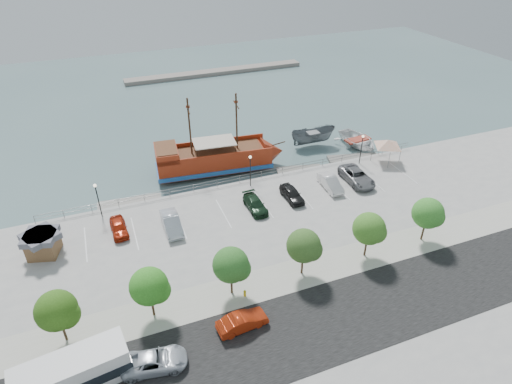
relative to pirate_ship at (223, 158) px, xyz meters
name	(u,v)px	position (x,y,z in m)	size (l,w,h in m)	color
ground	(270,221)	(1.46, -13.26, -1.89)	(160.00, 160.00, 0.00)	#4C6769
land_slab	(377,369)	(1.46, -34.26, -1.49)	(100.00, 58.00, 1.20)	gray
street	(343,316)	(1.46, -29.26, -0.88)	(100.00, 8.00, 0.04)	black
sidewalk	(311,270)	(1.46, -23.26, -0.88)	(100.00, 4.00, 0.05)	#AAA896
seawall_railing	(247,177)	(1.46, -5.46, -0.37)	(50.00, 0.06, 1.00)	slate
far_shore	(216,72)	(11.46, 41.74, -1.49)	(40.00, 3.00, 0.80)	gray
pirate_ship	(223,158)	(0.00, 0.00, 0.00)	(18.12, 6.51, 11.31)	maroon
patrol_boat	(313,138)	(14.93, 2.17, -0.56)	(2.60, 6.92, 2.68)	#585E63
speedboat	(357,142)	(21.27, -0.44, -1.13)	(5.28, 7.39, 1.53)	white
dock_west	(130,203)	(-13.22, -4.06, -1.68)	(7.60, 2.17, 0.43)	gray
dock_mid	(299,170)	(9.69, -4.06, -1.71)	(6.31, 1.80, 0.36)	slate
dock_east	(353,159)	(18.37, -4.06, -1.68)	(7.42, 2.12, 0.42)	slate
shed	(42,243)	(-22.36, -11.33, 0.44)	(3.75, 3.75, 2.50)	brown
canopy_tent	(389,140)	(21.18, -7.42, 2.34)	(5.73, 5.73, 3.71)	slate
street_van	(155,361)	(-14.33, -28.34, -0.21)	(2.26, 4.91, 1.36)	#B2B9C3
street_sedan	(242,322)	(-6.96, -27.23, -0.19)	(1.49, 4.27, 1.41)	#B52B0E
shuttle_bus	(73,374)	(-19.93, -27.76, 0.46)	(8.21, 3.82, 2.78)	silver
fire_hydrant	(245,293)	(-5.59, -24.06, -0.51)	(0.25, 0.25, 0.71)	gold
lamp_post_left	(97,195)	(-16.54, -6.76, 2.05)	(0.36, 0.36, 4.28)	black
lamp_post_mid	(250,165)	(1.46, -6.76, 2.05)	(0.36, 0.36, 4.28)	black
lamp_post_right	(362,144)	(17.46, -6.76, 2.05)	(0.36, 0.36, 4.28)	black
tree_a	(59,312)	(-20.40, -23.34, 2.40)	(3.30, 3.20, 5.00)	#473321
tree_b	(151,287)	(-13.40, -23.34, 2.40)	(3.30, 3.20, 5.00)	#473321
tree_c	(233,266)	(-6.40, -23.34, 2.40)	(3.30, 3.20, 5.00)	#473321
tree_d	(305,247)	(0.60, -23.34, 2.40)	(3.30, 3.20, 5.00)	#473321
tree_e	(371,230)	(7.60, -23.34, 2.40)	(3.30, 3.20, 5.00)	#473321
tree_f	(429,214)	(14.60, -23.34, 2.40)	(3.30, 3.20, 5.00)	#473321
parked_car_a	(119,227)	(-15.01, -10.54, -0.20)	(1.64, 4.07, 1.39)	#A9260D
parked_car_b	(172,223)	(-9.61, -12.01, -0.07)	(1.73, 4.97, 1.64)	#B5BCC7
parked_car_d	(255,204)	(0.17, -11.77, -0.23)	(1.86, 4.58, 1.33)	black
parked_car_e	(292,194)	(5.02, -11.40, -0.15)	(1.75, 4.34, 1.48)	black
parked_car_f	(330,183)	(10.52, -10.92, -0.12)	(1.64, 4.69, 1.55)	silver
parked_car_g	(357,176)	(14.39, -10.81, -0.07)	(2.73, 5.91, 1.64)	slate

